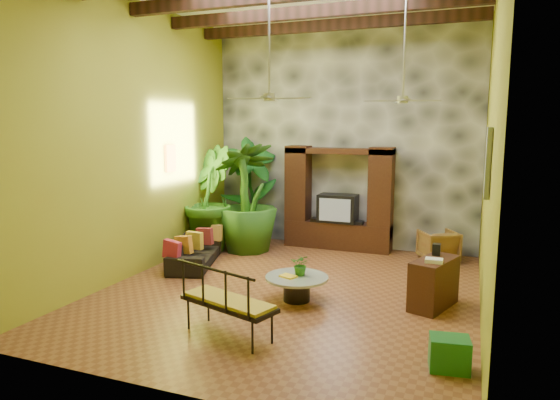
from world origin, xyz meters
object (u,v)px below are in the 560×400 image
at_px(entertainment_center, 338,206).
at_px(green_bin, 449,354).
at_px(ceiling_fan_front, 269,84).
at_px(coffee_table, 297,285).
at_px(sofa, 195,252).
at_px(wicker_armchair, 438,246).
at_px(tall_plant_c, 247,197).
at_px(ceiling_fan_back, 403,87).
at_px(side_console, 434,283).
at_px(tall_plant_b, 208,198).
at_px(iron_bench, 226,299).
at_px(tall_plant_a, 251,191).

height_order(entertainment_center, green_bin, entertainment_center).
distance_m(ceiling_fan_front, coffee_table, 3.18).
distance_m(ceiling_fan_front, sofa, 3.95).
bearing_deg(ceiling_fan_front, wicker_armchair, 53.38).
height_order(ceiling_fan_front, sofa, ceiling_fan_front).
height_order(wicker_armchair, tall_plant_c, tall_plant_c).
distance_m(sofa, tall_plant_c, 1.76).
height_order(ceiling_fan_back, green_bin, ceiling_fan_back).
relative_size(entertainment_center, side_console, 2.53).
bearing_deg(entertainment_center, tall_plant_b, -155.90).
xyz_separation_m(tall_plant_c, green_bin, (4.45, -4.10, -1.01)).
bearing_deg(iron_bench, entertainment_center, 106.38).
xyz_separation_m(wicker_armchair, iron_bench, (-2.32, -4.93, 0.23)).
height_order(tall_plant_b, coffee_table, tall_plant_b).
xyz_separation_m(ceiling_fan_back, side_console, (0.72, -1.12, -3.02)).
relative_size(ceiling_fan_back, wicker_armchair, 2.66).
bearing_deg(tall_plant_a, entertainment_center, 7.99).
bearing_deg(coffee_table, tall_plant_c, 128.59).
distance_m(sofa, wicker_armchair, 4.95).
distance_m(tall_plant_b, green_bin, 6.64).
bearing_deg(coffee_table, wicker_armchair, 59.34).
bearing_deg(ceiling_fan_back, ceiling_fan_front, -138.37).
height_order(coffee_table, iron_bench, iron_bench).
relative_size(entertainment_center, wicker_armchair, 3.43).
bearing_deg(green_bin, iron_bench, -176.43).
bearing_deg(sofa, side_console, -115.72).
bearing_deg(side_console, tall_plant_c, 172.37).
height_order(tall_plant_a, coffee_table, tall_plant_a).
distance_m(tall_plant_b, iron_bench, 4.81).
height_order(tall_plant_b, side_console, tall_plant_b).
xyz_separation_m(tall_plant_a, tall_plant_c, (0.22, -0.68, -0.05)).
bearing_deg(tall_plant_b, entertainment_center, 24.10).
xyz_separation_m(entertainment_center, green_bin, (2.65, -5.06, -0.77)).
relative_size(ceiling_fan_front, coffee_table, 1.86).
relative_size(ceiling_fan_front, green_bin, 4.21).
bearing_deg(tall_plant_b, tall_plant_a, 55.01).
relative_size(tall_plant_b, tall_plant_c, 0.97).
relative_size(entertainment_center, tall_plant_c, 1.00).
relative_size(tall_plant_a, green_bin, 5.65).
relative_size(tall_plant_c, coffee_table, 2.39).
bearing_deg(side_console, ceiling_fan_back, 141.98).
height_order(tall_plant_a, side_console, tall_plant_a).
relative_size(side_console, green_bin, 2.14).
distance_m(ceiling_fan_front, tall_plant_c, 3.75).
bearing_deg(side_console, ceiling_fan_front, -149.98).
bearing_deg(ceiling_fan_back, green_bin, -71.42).
bearing_deg(tall_plant_a, iron_bench, -69.01).
bearing_deg(entertainment_center, coffee_table, -85.63).
distance_m(ceiling_fan_back, green_bin, 4.60).
bearing_deg(iron_bench, coffee_table, 94.50).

